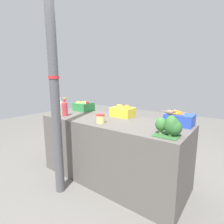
{
  "coord_description": "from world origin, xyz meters",
  "views": [
    {
      "loc": [
        1.31,
        -1.76,
        1.34
      ],
      "look_at": [
        0.0,
        0.0,
        0.92
      ],
      "focal_mm": 28.0,
      "sensor_mm": 36.0,
      "label": 1
    }
  ],
  "objects_px": {
    "apple_crate": "(83,106)",
    "support_pole": "(54,86)",
    "juice_bottle_amber": "(56,108)",
    "juice_bottle_cloudy": "(60,108)",
    "pickle_jar": "(100,119)",
    "sparrow_bird": "(170,112)",
    "juice_bottle_ruby": "(65,108)",
    "broccoli_pile": "(171,126)",
    "carrot_crate": "(179,119)",
    "orange_crate": "(123,111)"
  },
  "relations": [
    {
      "from": "support_pole",
      "to": "broccoli_pile",
      "type": "bearing_deg",
      "value": 19.26
    },
    {
      "from": "carrot_crate",
      "to": "broccoli_pile",
      "type": "bearing_deg",
      "value": -83.79
    },
    {
      "from": "juice_bottle_cloudy",
      "to": "sparrow_bird",
      "type": "bearing_deg",
      "value": -0.27
    },
    {
      "from": "support_pole",
      "to": "juice_bottle_cloudy",
      "type": "height_order",
      "value": "support_pole"
    },
    {
      "from": "support_pole",
      "to": "apple_crate",
      "type": "height_order",
      "value": "support_pole"
    },
    {
      "from": "apple_crate",
      "to": "juice_bottle_ruby",
      "type": "height_order",
      "value": "juice_bottle_ruby"
    },
    {
      "from": "juice_bottle_ruby",
      "to": "sparrow_bird",
      "type": "bearing_deg",
      "value": -0.29
    },
    {
      "from": "apple_crate",
      "to": "pickle_jar",
      "type": "bearing_deg",
      "value": -31.29
    },
    {
      "from": "carrot_crate",
      "to": "juice_bottle_amber",
      "type": "distance_m",
      "value": 1.71
    },
    {
      "from": "broccoli_pile",
      "to": "juice_bottle_amber",
      "type": "height_order",
      "value": "juice_bottle_amber"
    },
    {
      "from": "apple_crate",
      "to": "support_pole",
      "type": "bearing_deg",
      "value": -63.04
    },
    {
      "from": "juice_bottle_cloudy",
      "to": "carrot_crate",
      "type": "bearing_deg",
      "value": 16.13
    },
    {
      "from": "carrot_crate",
      "to": "juice_bottle_amber",
      "type": "bearing_deg",
      "value": -164.85
    },
    {
      "from": "support_pole",
      "to": "apple_crate",
      "type": "xyz_separation_m",
      "value": [
        -0.43,
        0.84,
        -0.37
      ]
    },
    {
      "from": "broccoli_pile",
      "to": "juice_bottle_amber",
      "type": "bearing_deg",
      "value": -179.57
    },
    {
      "from": "orange_crate",
      "to": "carrot_crate",
      "type": "bearing_deg",
      "value": -0.24
    },
    {
      "from": "support_pole",
      "to": "apple_crate",
      "type": "relative_size",
      "value": 8.36
    },
    {
      "from": "carrot_crate",
      "to": "broccoli_pile",
      "type": "relative_size",
      "value": 1.25
    },
    {
      "from": "support_pole",
      "to": "juice_bottle_amber",
      "type": "bearing_deg",
      "value": 144.3
    },
    {
      "from": "broccoli_pile",
      "to": "juice_bottle_ruby",
      "type": "bearing_deg",
      "value": -179.51
    },
    {
      "from": "apple_crate",
      "to": "juice_bottle_cloudy",
      "type": "xyz_separation_m",
      "value": [
        -0.01,
        -0.45,
        0.03
      ]
    },
    {
      "from": "orange_crate",
      "to": "pickle_jar",
      "type": "height_order",
      "value": "orange_crate"
    },
    {
      "from": "juice_bottle_amber",
      "to": "support_pole",
      "type": "bearing_deg",
      "value": -35.7
    },
    {
      "from": "support_pole",
      "to": "sparrow_bird",
      "type": "xyz_separation_m",
      "value": [
        1.15,
        0.38,
        -0.22
      ]
    },
    {
      "from": "juice_bottle_ruby",
      "to": "support_pole",
      "type": "bearing_deg",
      "value": -49.31
    },
    {
      "from": "carrot_crate",
      "to": "broccoli_pile",
      "type": "height_order",
      "value": "broccoli_pile"
    },
    {
      "from": "support_pole",
      "to": "juice_bottle_ruby",
      "type": "xyz_separation_m",
      "value": [
        -0.34,
        0.39,
        -0.33
      ]
    },
    {
      "from": "juice_bottle_ruby",
      "to": "pickle_jar",
      "type": "distance_m",
      "value": 0.66
    },
    {
      "from": "support_pole",
      "to": "apple_crate",
      "type": "distance_m",
      "value": 1.01
    },
    {
      "from": "orange_crate",
      "to": "sparrow_bird",
      "type": "bearing_deg",
      "value": -29.74
    },
    {
      "from": "carrot_crate",
      "to": "apple_crate",
      "type": "bearing_deg",
      "value": 179.98
    },
    {
      "from": "apple_crate",
      "to": "broccoli_pile",
      "type": "xyz_separation_m",
      "value": [
        1.58,
        -0.43,
        0.02
      ]
    },
    {
      "from": "carrot_crate",
      "to": "pickle_jar",
      "type": "xyz_separation_m",
      "value": [
        -0.78,
        -0.46,
        -0.02
      ]
    },
    {
      "from": "broccoli_pile",
      "to": "sparrow_bird",
      "type": "distance_m",
      "value": 0.14
    },
    {
      "from": "orange_crate",
      "to": "juice_bottle_cloudy",
      "type": "bearing_deg",
      "value": -150.14
    },
    {
      "from": "orange_crate",
      "to": "carrot_crate",
      "type": "xyz_separation_m",
      "value": [
        0.76,
        -0.0,
        -0.01
      ]
    },
    {
      "from": "pickle_jar",
      "to": "broccoli_pile",
      "type": "bearing_deg",
      "value": 1.6
    },
    {
      "from": "support_pole",
      "to": "juice_bottle_amber",
      "type": "xyz_separation_m",
      "value": [
        -0.54,
        0.39,
        -0.34
      ]
    },
    {
      "from": "support_pole",
      "to": "juice_bottle_ruby",
      "type": "height_order",
      "value": "support_pole"
    },
    {
      "from": "juice_bottle_cloudy",
      "to": "pickle_jar",
      "type": "bearing_deg",
      "value": -0.78
    },
    {
      "from": "juice_bottle_ruby",
      "to": "sparrow_bird",
      "type": "xyz_separation_m",
      "value": [
        1.48,
        -0.01,
        0.11
      ]
    },
    {
      "from": "pickle_jar",
      "to": "sparrow_bird",
      "type": "relative_size",
      "value": 0.78
    },
    {
      "from": "orange_crate",
      "to": "carrot_crate",
      "type": "height_order",
      "value": "orange_crate"
    },
    {
      "from": "support_pole",
      "to": "juice_bottle_amber",
      "type": "relative_size",
      "value": 10.47
    },
    {
      "from": "juice_bottle_ruby",
      "to": "pickle_jar",
      "type": "bearing_deg",
      "value": -0.9
    },
    {
      "from": "apple_crate",
      "to": "juice_bottle_amber",
      "type": "height_order",
      "value": "juice_bottle_amber"
    },
    {
      "from": "apple_crate",
      "to": "orange_crate",
      "type": "relative_size",
      "value": 1.0
    },
    {
      "from": "support_pole",
      "to": "juice_bottle_cloudy",
      "type": "distance_m",
      "value": 0.67
    },
    {
      "from": "broccoli_pile",
      "to": "sparrow_bird",
      "type": "relative_size",
      "value": 1.77
    },
    {
      "from": "apple_crate",
      "to": "juice_bottle_amber",
      "type": "relative_size",
      "value": 1.25
    }
  ]
}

